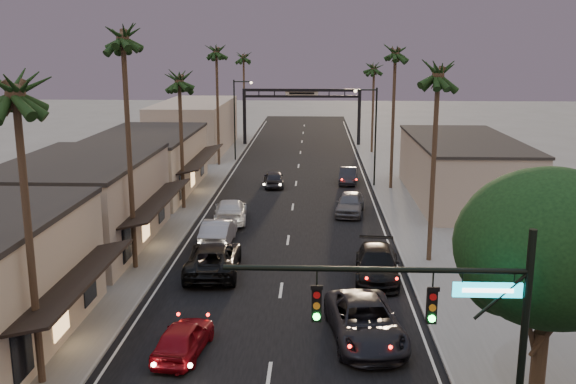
# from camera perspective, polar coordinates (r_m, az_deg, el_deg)

# --- Properties ---
(ground) EXTENTS (200.00, 200.00, 0.00)m
(ground) POSITION_cam_1_polar(r_m,az_deg,el_deg) (54.32, 0.53, -0.57)
(ground) COLOR slate
(ground) RESTS_ON ground
(road) EXTENTS (14.00, 120.00, 0.02)m
(road) POSITION_cam_1_polar(r_m,az_deg,el_deg) (59.19, 0.69, 0.56)
(road) COLOR black
(road) RESTS_ON ground
(sidewalk_left) EXTENTS (5.00, 92.00, 0.12)m
(sidewalk_left) POSITION_cam_1_polar(r_m,az_deg,el_deg) (66.96, -7.28, 1.95)
(sidewalk_left) COLOR slate
(sidewalk_left) RESTS_ON ground
(sidewalk_right) EXTENTS (5.00, 92.00, 0.12)m
(sidewalk_right) POSITION_cam_1_polar(r_m,az_deg,el_deg) (66.47, 9.09, 1.81)
(sidewalk_right) COLOR slate
(sidewalk_right) RESTS_ON ground
(storefront_mid) EXTENTS (8.00, 14.00, 5.50)m
(storefront_mid) POSITION_cam_1_polar(r_m,az_deg,el_deg) (42.66, -17.84, -1.14)
(storefront_mid) COLOR #9F907F
(storefront_mid) RESTS_ON ground
(storefront_far) EXTENTS (8.00, 16.00, 5.00)m
(storefront_far) POSITION_cam_1_polar(r_m,az_deg,el_deg) (57.64, -12.43, 2.45)
(storefront_far) COLOR #C2AE94
(storefront_far) RESTS_ON ground
(storefront_dist) EXTENTS (8.00, 20.00, 6.00)m
(storefront_dist) POSITION_cam_1_polar(r_m,az_deg,el_deg) (79.77, -8.29, 5.80)
(storefront_dist) COLOR #9F907F
(storefront_dist) RESTS_ON ground
(building_right) EXTENTS (8.00, 18.00, 5.00)m
(building_right) POSITION_cam_1_polar(r_m,az_deg,el_deg) (55.16, 15.24, 1.84)
(building_right) COLOR #9F907F
(building_right) RESTS_ON ground
(traffic_signal) EXTENTS (8.51, 0.22, 7.80)m
(traffic_signal) POSITION_cam_1_polar(r_m,az_deg,el_deg) (18.84, 14.68, -11.13)
(traffic_signal) COLOR black
(traffic_signal) RESTS_ON ground
(corner_tree) EXTENTS (6.20, 6.20, 8.80)m
(corner_tree) POSITION_cam_1_polar(r_m,az_deg,el_deg) (22.69, 22.41, -5.13)
(corner_tree) COLOR #38281C
(corner_tree) RESTS_ON ground
(arch) EXTENTS (15.20, 0.40, 7.27)m
(arch) POSITION_cam_1_polar(r_m,az_deg,el_deg) (83.13, 1.22, 7.97)
(arch) COLOR black
(arch) RESTS_ON ground
(streetlight_right) EXTENTS (2.13, 0.30, 9.00)m
(streetlight_right) POSITION_cam_1_polar(r_m,az_deg,el_deg) (58.50, 7.53, 5.59)
(streetlight_right) COLOR black
(streetlight_right) RESTS_ON ground
(streetlight_left) EXTENTS (2.13, 0.30, 9.00)m
(streetlight_left) POSITION_cam_1_polar(r_m,az_deg,el_deg) (71.70, -4.56, 6.98)
(streetlight_left) COLOR black
(streetlight_left) RESTS_ON ground
(palm_la) EXTENTS (3.20, 3.20, 13.20)m
(palm_la) POSITION_cam_1_polar(r_m,az_deg,el_deg) (24.15, -23.17, 9.08)
(palm_la) COLOR #38281C
(palm_la) RESTS_ON ground
(palm_lb) EXTENTS (3.20, 3.20, 15.20)m
(palm_lb) POSITION_cam_1_polar(r_m,az_deg,el_deg) (36.31, -14.51, 13.69)
(palm_lb) COLOR #38281C
(palm_lb) RESTS_ON ground
(palm_lc) EXTENTS (3.20, 3.20, 12.20)m
(palm_lc) POSITION_cam_1_polar(r_m,az_deg,el_deg) (49.93, -9.67, 10.22)
(palm_lc) COLOR #38281C
(palm_lc) RESTS_ON ground
(palm_ld) EXTENTS (3.20, 3.20, 14.20)m
(palm_ld) POSITION_cam_1_polar(r_m,az_deg,el_deg) (68.59, -6.40, 12.61)
(palm_ld) COLOR #38281C
(palm_ld) RESTS_ON ground
(palm_ra) EXTENTS (3.20, 3.20, 13.20)m
(palm_ra) POSITION_cam_1_polar(r_m,az_deg,el_deg) (37.47, 13.24, 10.74)
(palm_ra) COLOR #38281C
(palm_ra) RESTS_ON ground
(palm_rb) EXTENTS (3.20, 3.20, 14.20)m
(palm_rb) POSITION_cam_1_polar(r_m,az_deg,el_deg) (57.23, 9.54, 12.49)
(palm_rb) COLOR #38281C
(palm_rb) RESTS_ON ground
(palm_rc) EXTENTS (3.20, 3.20, 12.20)m
(palm_rc) POSITION_cam_1_polar(r_m,az_deg,el_deg) (77.15, 7.67, 11.15)
(palm_rc) COLOR #38281C
(palm_rc) RESTS_ON ground
(palm_far) EXTENTS (3.20, 3.20, 13.20)m
(palm_far) POSITION_cam_1_polar(r_m,az_deg,el_deg) (91.37, -3.98, 12.09)
(palm_far) COLOR #38281C
(palm_far) RESTS_ON ground
(oncoming_red) EXTENTS (2.24, 4.48, 1.46)m
(oncoming_red) POSITION_cam_1_polar(r_m,az_deg,el_deg) (27.71, -9.29, -12.70)
(oncoming_red) COLOR maroon
(oncoming_red) RESTS_ON ground
(oncoming_pickup) EXTENTS (3.17, 6.36, 1.73)m
(oncoming_pickup) POSITION_cam_1_polar(r_m,az_deg,el_deg) (36.70, -6.65, -5.90)
(oncoming_pickup) COLOR black
(oncoming_pickup) RESTS_ON ground
(oncoming_silver) EXTENTS (1.88, 5.17, 1.69)m
(oncoming_silver) POSITION_cam_1_polar(r_m,az_deg,el_deg) (41.96, -6.21, -3.50)
(oncoming_silver) COLOR gray
(oncoming_silver) RESTS_ON ground
(oncoming_white) EXTENTS (2.83, 5.84, 1.64)m
(oncoming_white) POSITION_cam_1_polar(r_m,az_deg,el_deg) (47.21, -5.13, -1.66)
(oncoming_white) COLOR silver
(oncoming_white) RESTS_ON ground
(oncoming_dgrey) EXTENTS (2.17, 4.48, 1.48)m
(oncoming_dgrey) POSITION_cam_1_polar(r_m,az_deg,el_deg) (58.71, -1.28, 1.18)
(oncoming_dgrey) COLOR black
(oncoming_dgrey) RESTS_ON ground
(curbside_near) EXTENTS (3.65, 6.63, 1.76)m
(curbside_near) POSITION_cam_1_polar(r_m,az_deg,el_deg) (28.70, 6.86, -11.36)
(curbside_near) COLOR black
(curbside_near) RESTS_ON ground
(curbside_black) EXTENTS (2.77, 5.97, 1.69)m
(curbside_black) POSITION_cam_1_polar(r_m,az_deg,el_deg) (35.95, 7.92, -6.37)
(curbside_black) COLOR black
(curbside_black) RESTS_ON ground
(curbside_grey) EXTENTS (2.62, 5.15, 1.68)m
(curbside_grey) POSITION_cam_1_polar(r_m,az_deg,el_deg) (49.29, 5.53, -1.02)
(curbside_grey) COLOR #535459
(curbside_grey) RESTS_ON ground
(curbside_far) EXTENTS (1.91, 4.49, 1.44)m
(curbside_far) POSITION_cam_1_polar(r_m,az_deg,el_deg) (60.44, 5.35, 1.45)
(curbside_far) COLOR black
(curbside_far) RESTS_ON ground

